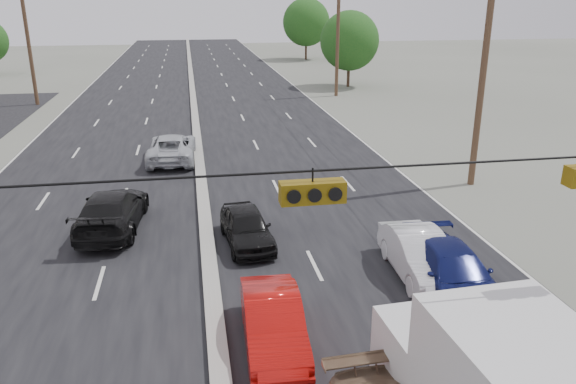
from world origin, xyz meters
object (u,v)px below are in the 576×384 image
at_px(queue_car_a, 247,227).
at_px(oncoming_near, 112,211).
at_px(utility_pole_right_b, 483,74).
at_px(tree_right_far, 306,22).
at_px(utility_pole_left_c, 28,40).
at_px(utility_pole_right_c, 338,36).
at_px(red_sedan, 273,324).
at_px(oncoming_far, 172,148).
at_px(queue_car_b, 420,256).
at_px(tree_right_mid, 350,41).
at_px(queue_car_d, 453,273).

height_order(queue_car_a, oncoming_near, oncoming_near).
xyz_separation_m(utility_pole_right_b, tree_right_far, (3.50, 55.00, -0.15)).
bearing_deg(utility_pole_right_b, utility_pole_left_c, 135.00).
bearing_deg(tree_right_far, utility_pole_right_c, -96.65).
height_order(red_sedan, queue_car_a, red_sedan).
bearing_deg(utility_pole_right_c, utility_pole_left_c, 180.00).
relative_size(utility_pole_right_c, oncoming_far, 1.93).
relative_size(queue_car_a, queue_car_b, 0.89).
distance_m(tree_right_mid, queue_car_d, 40.46).
bearing_deg(oncoming_near, queue_car_a, 160.47).
bearing_deg(queue_car_b, oncoming_far, 120.46).
height_order(red_sedan, queue_car_d, queue_car_d).
relative_size(utility_pole_left_c, utility_pole_right_c, 1.00).
xyz_separation_m(queue_car_b, oncoming_far, (-7.88, 14.71, 0.01)).
bearing_deg(oncoming_far, tree_right_far, -107.00).
distance_m(utility_pole_left_c, oncoming_far, 22.07).
relative_size(queue_car_a, oncoming_near, 0.73).
distance_m(utility_pole_right_b, queue_car_a, 12.94).
distance_m(utility_pole_left_c, tree_right_far, 41.38).
bearing_deg(tree_right_far, oncoming_far, -109.71).
bearing_deg(queue_car_b, queue_car_d, -64.52).
height_order(tree_right_mid, queue_car_a, tree_right_mid).
bearing_deg(queue_car_b, utility_pole_right_b, 56.24).
xyz_separation_m(tree_right_far, queue_car_b, (-9.52, -63.27, -4.25)).
height_order(tree_right_mid, queue_car_b, tree_right_mid).
relative_size(red_sedan, oncoming_near, 0.78).
height_order(tree_right_far, queue_car_d, tree_right_far).
relative_size(utility_pole_right_b, oncoming_far, 1.93).
distance_m(red_sedan, queue_car_a, 6.29).
relative_size(tree_right_mid, queue_car_b, 1.66).
bearing_deg(queue_car_d, utility_pole_right_c, 83.98).
height_order(tree_right_mid, tree_right_far, tree_right_far).
xyz_separation_m(red_sedan, queue_car_d, (5.60, 1.73, 0.02)).
bearing_deg(oncoming_far, queue_car_a, 106.54).
bearing_deg(oncoming_far, tree_right_mid, -122.13).
distance_m(utility_pole_left_c, tree_right_mid, 27.96).
height_order(queue_car_b, queue_car_d, queue_car_b).
height_order(red_sedan, queue_car_b, queue_car_b).
height_order(utility_pole_left_c, queue_car_d, utility_pole_left_c).
distance_m(red_sedan, queue_car_d, 5.86).
xyz_separation_m(utility_pole_right_c, oncoming_far, (-13.90, -18.56, -4.39)).
bearing_deg(oncoming_far, queue_car_b, 120.87).
relative_size(utility_pole_right_c, queue_car_a, 2.61).
xyz_separation_m(tree_right_mid, queue_car_b, (-8.52, -38.27, -3.63)).
height_order(utility_pole_right_b, queue_car_d, utility_pole_right_b).
bearing_deg(oncoming_far, oncoming_near, 80.16).
distance_m(utility_pole_left_c, oncoming_near, 29.48).
height_order(utility_pole_right_b, tree_right_mid, utility_pole_right_b).
relative_size(utility_pole_right_b, red_sedan, 2.45).
bearing_deg(red_sedan, queue_car_b, 32.23).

